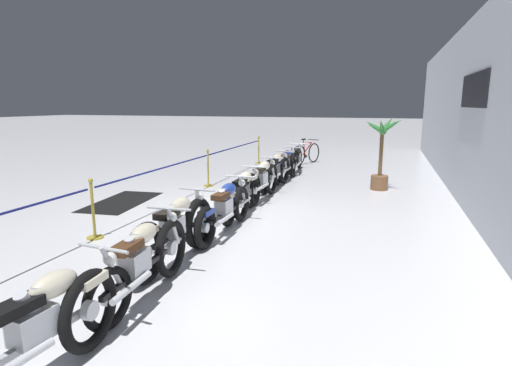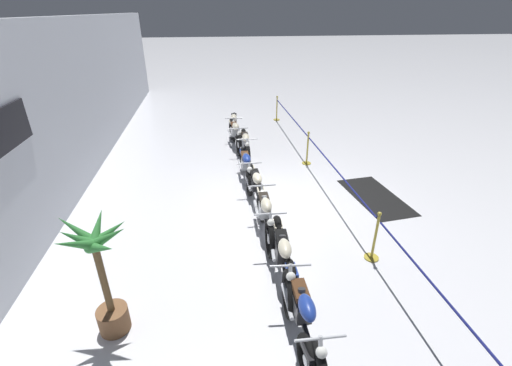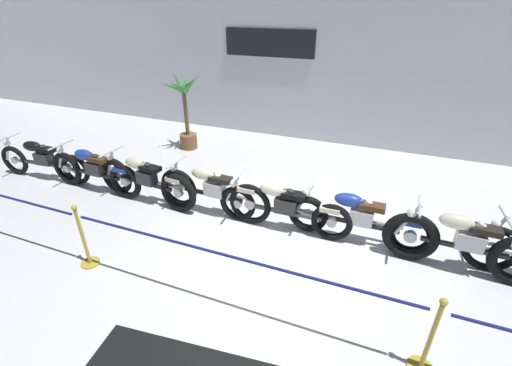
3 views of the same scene
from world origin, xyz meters
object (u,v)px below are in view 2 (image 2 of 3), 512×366
(motorcycle_cream_4, at_px, (256,186))
(motorcycle_cream_6, at_px, (245,146))
(motorcycle_blue_5, at_px, (246,167))
(motorcycle_cream_8, at_px, (234,124))
(motorcycle_blue_1, at_px, (302,315))
(motorcycle_cream_3, at_px, (265,214))
(motorcycle_cream_7, at_px, (235,134))
(stanchion_far_left, at_px, (358,202))
(stanchion_mid_left, at_px, (374,243))
(potted_palm_left_of_row, at_px, (102,276))
(motorcycle_cream_2, at_px, (283,258))
(stanchion_mid_right, at_px, (307,153))
(stanchion_far_right, at_px, (277,112))
(floor_banner, at_px, (375,197))

(motorcycle_cream_4, relative_size, motorcycle_cream_6, 1.06)
(motorcycle_blue_5, xyz_separation_m, motorcycle_cream_8, (4.03, -0.01, 0.01))
(motorcycle_blue_1, distance_m, motorcycle_cream_3, 2.69)
(motorcycle_blue_1, bearing_deg, motorcycle_cream_7, 1.82)
(motorcycle_cream_4, bearing_deg, stanchion_far_left, -129.20)
(motorcycle_cream_4, height_order, stanchion_mid_left, stanchion_mid_left)
(motorcycle_cream_4, xyz_separation_m, potted_palm_left_of_row, (-3.47, 2.65, 0.58))
(stanchion_far_left, bearing_deg, motorcycle_cream_2, 122.85)
(stanchion_far_left, distance_m, stanchion_mid_right, 3.79)
(motorcycle_cream_8, height_order, stanchion_mid_right, stanchion_mid_right)
(potted_palm_left_of_row, bearing_deg, motorcycle_cream_6, -23.53)
(motorcycle_blue_5, relative_size, stanchion_far_right, 2.20)
(motorcycle_cream_7, xyz_separation_m, stanchion_far_left, (-5.54, -2.09, 0.28))
(motorcycle_cream_3, xyz_separation_m, floor_banner, (1.19, -3.11, -0.49))
(motorcycle_cream_4, height_order, motorcycle_cream_6, motorcycle_cream_6)
(motorcycle_cream_6, distance_m, stanchion_far_left, 4.70)
(motorcycle_cream_2, height_order, stanchion_far_right, stanchion_far_right)
(motorcycle_cream_2, bearing_deg, motorcycle_blue_5, 2.57)
(motorcycle_cream_2, relative_size, floor_banner, 1.06)
(motorcycle_blue_1, height_order, stanchion_far_left, stanchion_far_left)
(stanchion_mid_right, distance_m, floor_banner, 2.65)
(floor_banner, bearing_deg, stanchion_mid_right, 20.67)
(motorcycle_cream_4, xyz_separation_m, stanchion_mid_right, (2.20, -1.93, -0.10))
(stanchion_far_left, bearing_deg, motorcycle_cream_6, 23.51)
(motorcycle_blue_5, xyz_separation_m, stanchion_far_left, (-2.80, -2.03, 0.32))
(motorcycle_cream_6, distance_m, stanchion_mid_left, 5.52)
(motorcycle_blue_1, height_order, motorcycle_cream_2, motorcycle_cream_2)
(motorcycle_cream_6, relative_size, motorcycle_cream_7, 0.90)
(motorcycle_cream_2, distance_m, stanchion_far_left, 2.23)
(stanchion_mid_left, bearing_deg, motorcycle_cream_3, 59.98)
(stanchion_far_left, relative_size, stanchion_far_right, 13.47)
(stanchion_far_left, bearing_deg, stanchion_mid_left, -180.00)
(stanchion_far_left, bearing_deg, motorcycle_cream_4, 50.80)
(motorcycle_cream_6, bearing_deg, motorcycle_cream_8, 3.38)
(motorcycle_cream_2, height_order, motorcycle_cream_7, motorcycle_cream_2)
(stanchion_far_right, bearing_deg, motorcycle_cream_6, 156.51)
(motorcycle_cream_6, bearing_deg, motorcycle_cream_7, 10.10)
(motorcycle_blue_5, height_order, motorcycle_cream_7, motorcycle_cream_7)
(motorcycle_cream_8, height_order, floor_banner, motorcycle_cream_8)
(motorcycle_cream_3, relative_size, stanchion_mid_right, 2.16)
(motorcycle_cream_3, height_order, stanchion_far_left, stanchion_far_left)
(motorcycle_cream_7, relative_size, floor_banner, 1.11)
(motorcycle_blue_5, distance_m, potted_palm_left_of_row, 5.38)
(motorcycle_blue_5, height_order, motorcycle_cream_8, motorcycle_blue_5)
(motorcycle_cream_6, bearing_deg, floor_banner, -133.29)
(motorcycle_blue_5, height_order, stanchion_far_left, stanchion_far_left)
(motorcycle_cream_3, xyz_separation_m, stanchion_far_left, (-0.23, -1.93, 0.28))
(motorcycle_blue_5, height_order, stanchion_far_right, stanchion_far_right)
(stanchion_mid_left, distance_m, stanchion_far_right, 9.50)
(motorcycle_cream_7, bearing_deg, motorcycle_blue_5, -178.75)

